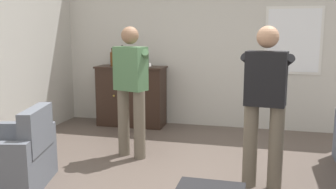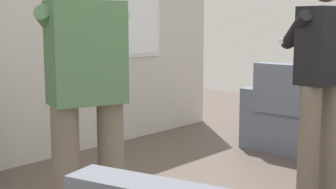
{
  "view_description": "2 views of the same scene",
  "coord_description": "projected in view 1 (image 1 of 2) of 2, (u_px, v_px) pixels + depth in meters",
  "views": [
    {
      "loc": [
        0.83,
        -3.67,
        1.64
      ],
      "look_at": [
        -0.21,
        0.42,
        0.91
      ],
      "focal_mm": 40.0,
      "sensor_mm": 36.0,
      "label": 1
    },
    {
      "loc": [
        -2.35,
        -1.24,
        1.31
      ],
      "look_at": [
        -0.33,
        0.59,
        0.9
      ],
      "focal_mm": 50.0,
      "sensor_mm": 36.0,
      "label": 2
    }
  ],
  "objects": [
    {
      "name": "armchair",
      "position": [
        17.0,
        160.0,
        3.92
      ],
      "size": [
        0.83,
        1.01,
        0.85
      ],
      "color": "slate",
      "rests_on": "ground"
    },
    {
      "name": "wall_back_with_window",
      "position": [
        215.0,
        44.0,
        6.28
      ],
      "size": [
        5.2,
        0.15,
        2.8
      ],
      "color": "beige",
      "rests_on": "ground"
    },
    {
      "name": "bottle_wine_green",
      "position": [
        122.0,
        58.0,
        6.37
      ],
      "size": [
        0.07,
        0.07,
        0.36
      ],
      "color": "black",
      "rests_on": "sideboard_cabinet"
    },
    {
      "name": "person_standing_right",
      "position": [
        265.0,
        100.0,
        3.8
      ],
      "size": [
        0.55,
        0.5,
        1.68
      ],
      "color": "#6B6051",
      "rests_on": "ground"
    },
    {
      "name": "sideboard_cabinet",
      "position": [
        131.0,
        96.0,
        6.42
      ],
      "size": [
        1.17,
        0.49,
        1.03
      ],
      "color": "black",
      "rests_on": "ground"
    },
    {
      "name": "ground",
      "position": [
        177.0,
        185.0,
        3.99
      ],
      "size": [
        10.4,
        10.4,
        0.0
      ],
      "primitive_type": "plane",
      "color": "brown"
    },
    {
      "name": "person_standing_left",
      "position": [
        131.0,
        86.0,
        4.76
      ],
      "size": [
        0.53,
        0.52,
        1.68
      ],
      "color": "#6B6051",
      "rests_on": "ground"
    },
    {
      "name": "bottle_liquor_amber",
      "position": [
        113.0,
        59.0,
        6.35
      ],
      "size": [
        0.08,
        0.08,
        0.31
      ],
      "color": "#593314",
      "rests_on": "sideboard_cabinet"
    }
  ]
}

